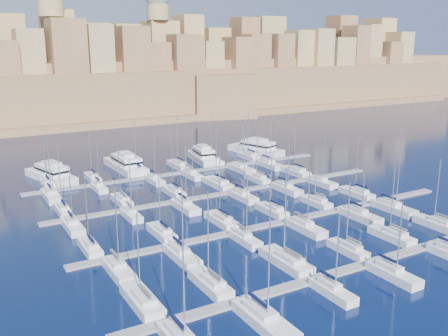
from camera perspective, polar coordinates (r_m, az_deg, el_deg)
ground at (r=107.77m, az=3.09°, el=-4.28°), size 600.00×600.00×0.00m
pontoon_near at (r=83.30m, az=16.13°, el=-10.43°), size 84.00×2.00×0.40m
pontoon_mid_near at (r=98.44m, az=6.91°, el=-6.07°), size 84.00×2.00×0.40m
pontoon_mid_far at (r=115.80m, az=0.40°, el=-2.84°), size 84.00×2.00×0.40m
pontoon_far at (r=134.53m, az=-4.34°, el=-0.45°), size 84.00×2.00×0.40m
sailboat_0 at (r=69.47m, az=-9.34°, el=-14.73°), size 2.97×9.91×13.14m
sailboat_1 at (r=72.86m, az=-1.56°, el=-13.07°), size 2.78×9.25×14.64m
sailboat_2 at (r=80.21m, az=7.13°, el=-10.49°), size 3.20×10.67×16.08m
sailboat_3 at (r=86.45m, az=14.01°, el=-8.98°), size 2.39×7.96×12.39m
sailboat_4 at (r=94.23m, az=18.64°, el=-7.34°), size 2.70×9.01×13.58m
sailboat_5 at (r=103.02m, az=23.11°, el=-5.90°), size 2.65×8.84×13.49m
sailboat_7 at (r=64.59m, az=4.66°, el=-16.94°), size 3.26×10.88×16.29m
sailboat_8 at (r=72.57m, az=12.30°, el=-13.57°), size 2.32×7.73×12.28m
sailboat_9 at (r=79.69m, az=18.76°, el=-11.39°), size 2.64×8.80×12.42m
sailboat_12 at (r=87.44m, az=-15.07°, el=-8.77°), size 2.42×8.07×13.98m
sailboat_13 at (r=91.52m, az=-7.14°, el=-7.32°), size 2.63×8.76×11.72m
sailboat_14 at (r=96.83m, az=-0.32°, el=-5.97°), size 2.76×9.20×13.68m
sailboat_15 at (r=102.70m, az=5.51°, el=-4.85°), size 2.64×8.79×12.22m
sailboat_16 at (r=109.25m, az=10.49°, el=-3.85°), size 2.48×8.26×11.89m
sailboat_17 at (r=117.54m, az=14.95°, el=-2.80°), size 2.72×9.06×13.57m
sailboat_18 at (r=78.63m, az=-12.01°, el=-11.25°), size 2.73×9.09×14.39m
sailboat_19 at (r=81.91m, az=-4.85°, el=-9.90°), size 2.82×9.42×13.83m
sailboat_20 at (r=88.10m, az=2.41°, el=-8.10°), size 2.35×7.82×12.74m
sailboat_21 at (r=94.44m, az=9.26°, el=-6.70°), size 2.86×9.54×12.98m
sailboat_22 at (r=103.02m, az=15.21°, el=-5.22°), size 2.96×9.86×14.57m
sailboat_23 at (r=109.48m, az=18.77°, el=-4.33°), size 3.07×10.24×15.25m
sailboat_24 at (r=107.66m, az=-17.93°, el=-4.58°), size 2.40×7.98×14.26m
sailboat_25 at (r=110.86m, az=-11.61°, el=-3.64°), size 2.53×8.44×12.61m
sailboat_26 at (r=115.26m, az=-5.75°, el=-2.71°), size 2.64×8.79×14.32m
sailboat_27 at (r=121.24m, az=-0.70°, el=-1.77°), size 3.19×10.64×15.26m
sailboat_28 at (r=125.71m, az=3.88°, el=-1.24°), size 2.45×8.16×13.52m
sailboat_29 at (r=133.56m, az=8.16°, el=-0.41°), size 2.99×9.95×15.24m
sailboat_30 at (r=98.10m, az=-16.91°, el=-6.35°), size 2.67×8.90×13.05m
sailboat_31 at (r=101.51m, az=-10.58°, el=-5.26°), size 2.33×7.78×12.57m
sailboat_32 at (r=105.00m, az=-4.46°, el=-4.38°), size 2.77×9.25×13.98m
sailboat_33 at (r=111.53m, az=2.13°, el=-3.22°), size 2.75×9.16×15.01m
sailboat_34 at (r=118.05m, az=7.13°, el=-2.34°), size 2.80×9.35×13.97m
sailboat_35 at (r=124.69m, az=11.05°, el=-1.60°), size 2.73×9.09×12.75m
sailboat_36 at (r=128.52m, az=-19.55°, el=-1.70°), size 2.34×7.79×12.65m
sailboat_37 at (r=131.06m, az=-14.79°, el=-1.05°), size 2.51×8.36×12.26m
sailboat_38 at (r=134.74m, az=-9.91°, el=-0.35°), size 2.68×8.94×15.62m
sailboat_39 at (r=139.77m, az=-5.21°, el=0.33°), size 3.01×10.03×15.28m
sailboat_40 at (r=144.20m, az=-1.34°, el=0.81°), size 2.87×9.57×13.76m
sailboat_41 at (r=150.19m, az=2.85°, el=1.34°), size 2.74×9.15×14.05m
sailboat_42 at (r=118.30m, az=-19.14°, el=-2.99°), size 2.93×9.78×15.20m
sailboat_43 at (r=121.73m, az=-14.11°, el=-2.18°), size 2.23×7.44×11.01m
sailboat_44 at (r=125.62m, az=-7.95°, el=-1.36°), size 2.48×8.27×12.27m
sailboat_45 at (r=129.53m, az=-3.72°, el=-0.78°), size 2.56×8.53×11.35m
sailboat_46 at (r=135.59m, az=1.93°, el=-0.06°), size 3.08×10.27×13.56m
sailboat_47 at (r=140.72m, az=5.16°, el=0.42°), size 3.02×10.05×13.58m
motor_yacht_a at (r=133.73m, az=-19.13°, el=-0.62°), size 10.10×18.77×5.25m
motor_yacht_b at (r=139.26m, az=-11.16°, el=0.47°), size 6.51×19.80×5.25m
motor_yacht_c at (r=146.59m, az=-2.42°, el=1.42°), size 7.28×16.81×5.25m
motor_yacht_d at (r=157.43m, az=3.74°, el=2.29°), size 11.22×19.59×5.25m
fortified_city at (r=247.94m, az=-17.07°, el=9.10°), size 460.00×108.95×59.52m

